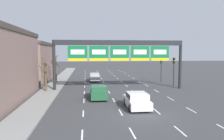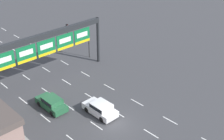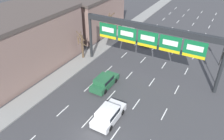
# 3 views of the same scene
# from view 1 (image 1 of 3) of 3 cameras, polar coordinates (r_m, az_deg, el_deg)

# --- Properties ---
(ground_plane) EXTENTS (220.00, 220.00, 0.00)m
(ground_plane) POSITION_cam_1_polar(r_m,az_deg,el_deg) (19.16, 7.72, -11.56)
(ground_plane) COLOR #3D3D3F
(sidewalk_left) EXTENTS (2.80, 110.00, 0.15)m
(sidewalk_left) POSITION_cam_1_polar(r_m,az_deg,el_deg) (19.25, -22.00, -11.56)
(sidewalk_left) COLOR gray
(sidewalk_left) RESTS_ON ground_plane
(lane_dashes) EXTENTS (10.02, 67.00, 0.01)m
(lane_dashes) POSITION_cam_1_polar(r_m,az_deg,el_deg) (32.10, 1.71, -4.89)
(lane_dashes) COLOR white
(lane_dashes) RESTS_ON ground_plane
(sign_gantry) EXTENTS (18.52, 0.70, 7.02)m
(sign_gantry) POSITION_cam_1_polar(r_m,az_deg,el_deg) (30.89, 1.94, 5.44)
(sign_gantry) COLOR #232628
(sign_gantry) RESTS_ON ground_plane
(building_far) EXTENTS (12.51, 13.02, 7.06)m
(building_far) POSITION_cam_1_polar(r_m,az_deg,el_deg) (42.08, -24.62, 1.80)
(building_far) COLOR gray
(building_far) RESTS_ON ground_plane
(car_green) EXTENTS (1.86, 4.39, 1.50)m
(car_green) POSITION_cam_1_polar(r_m,az_deg,el_deg) (25.36, -3.56, -5.65)
(car_green) COLOR #235B38
(car_green) RESTS_ON ground_plane
(car_silver) EXTENTS (1.81, 4.65, 1.50)m
(car_silver) POSITION_cam_1_polar(r_m,az_deg,el_deg) (40.49, -4.57, -1.78)
(car_silver) COLOR #B7B7BC
(car_silver) RESTS_ON ground_plane
(car_white) EXTENTS (1.99, 4.31, 1.51)m
(car_white) POSITION_cam_1_polar(r_m,az_deg,el_deg) (21.15, 6.51, -7.75)
(car_white) COLOR silver
(car_white) RESTS_ON ground_plane
(traffic_light_near_gantry) EXTENTS (0.30, 0.35, 4.49)m
(traffic_light_near_gantry) POSITION_cam_1_polar(r_m,az_deg,el_deg) (35.41, 15.86, 1.05)
(traffic_light_near_gantry) COLOR black
(traffic_light_near_gantry) RESTS_ON ground_plane
(traffic_light_mid_block) EXTENTS (0.30, 0.35, 4.20)m
(traffic_light_mid_block) POSITION_cam_1_polar(r_m,az_deg,el_deg) (40.28, 12.74, 1.26)
(traffic_light_mid_block) COLOR black
(traffic_light_mid_block) RESTS_ON ground_plane
(tree_bare_closest) EXTENTS (1.64, 1.66, 4.74)m
(tree_bare_closest) POSITION_cam_1_polar(r_m,az_deg,el_deg) (38.52, -14.57, 0.54)
(tree_bare_closest) COLOR brown
(tree_bare_closest) RESTS_ON sidewalk_left
(tree_bare_second) EXTENTS (1.70, 1.36, 4.58)m
(tree_bare_second) POSITION_cam_1_polar(r_m,az_deg,el_deg) (30.28, -17.01, -1.17)
(tree_bare_second) COLOR brown
(tree_bare_second) RESTS_ON sidewalk_left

